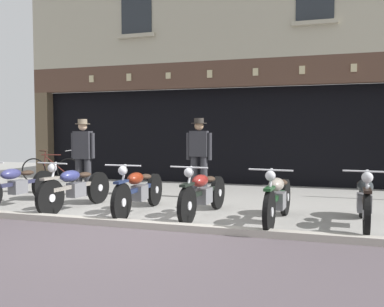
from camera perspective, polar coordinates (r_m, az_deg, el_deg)
The scene contains 13 objects.
ground at distance 5.12m, azimuth -13.64°, elevation -13.49°, with size 23.02×22.00×0.18m.
shop_facade at distance 12.48m, azimuth 4.83°, elevation 4.61°, with size 11.32×4.42×6.44m.
motorcycle_far_left at distance 8.32m, azimuth -24.06°, elevation -4.07°, with size 0.62×2.02×0.90m.
motorcycle_left at distance 7.50m, azimuth -16.55°, elevation -4.64°, with size 0.62×1.94×0.91m.
motorcycle_center_left at distance 6.93m, azimuth -7.69°, elevation -5.19°, with size 0.62×2.03×0.90m.
motorcycle_center at distance 6.59m, azimuth 1.64°, elevation -5.63°, with size 0.62×1.98×0.89m.
motorcycle_center_right at distance 6.23m, azimuth 12.34°, elevation -6.19°, with size 0.62×1.95×0.91m.
motorcycle_right at distance 6.42m, azimuth 23.71°, elevation -6.08°, with size 0.62×2.00×0.91m.
salesman_left at distance 9.08m, azimuth -15.52°, elevation 0.03°, with size 0.56×0.33×1.70m.
shopkeeper_center at distance 8.42m, azimuth 1.02°, elevation -0.02°, with size 0.56×0.33×1.71m.
advert_board_near at distance 11.96m, azimuth -11.17°, elevation 4.75°, with size 0.75×0.03×0.91m.
advert_board_far at distance 12.56m, azimuth -16.03°, elevation 4.92°, with size 0.70×0.03×0.97m.
leaning_bicycle at distance 11.80m, azimuth -19.76°, elevation -2.12°, with size 1.65×0.61×0.94m.
Camera 1 is at (2.45, -5.23, 1.42)m, focal length 36.78 mm.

